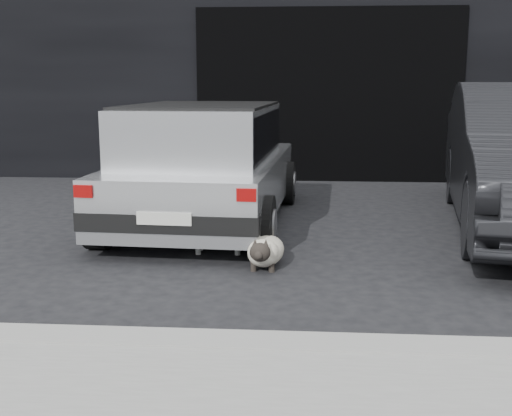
{
  "coord_description": "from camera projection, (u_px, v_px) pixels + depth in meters",
  "views": [
    {
      "loc": [
        0.64,
        -5.91,
        1.51
      ],
      "look_at": [
        0.25,
        -0.75,
        0.49
      ],
      "focal_mm": 45.0,
      "sensor_mm": 36.0,
      "label": 1
    }
  ],
  "objects": [
    {
      "name": "cat_siamese",
      "position": [
        265.0,
        251.0,
        5.28
      ],
      "size": [
        0.35,
        0.89,
        0.3
      ],
      "rotation": [
        0.0,
        0.0,
        3.05
      ],
      "color": "beige",
      "rests_on": "ground"
    },
    {
      "name": "cat_white",
      "position": [
        223.0,
        231.0,
        5.72
      ],
      "size": [
        0.89,
        0.31,
        0.41
      ],
      "rotation": [
        0.0,
        0.0,
        -1.55
      ],
      "color": "white",
      "rests_on": "ground"
    },
    {
      "name": "curb",
      "position": [
        367.0,
        352.0,
        3.49
      ],
      "size": [
        18.0,
        0.25,
        0.12
      ],
      "primitive_type": "cube",
      "color": "gray",
      "rests_on": "ground"
    },
    {
      "name": "garage_opening",
      "position": [
        328.0,
        96.0,
        9.7
      ],
      "size": [
        4.0,
        0.1,
        2.6
      ],
      "primitive_type": "cube",
      "color": "black",
      "rests_on": "ground"
    },
    {
      "name": "building_facade",
      "position": [
        326.0,
        25.0,
        11.43
      ],
      "size": [
        34.0,
        4.0,
        5.0
      ],
      "primitive_type": "cube",
      "color": "black",
      "rests_on": "ground"
    },
    {
      "name": "silver_hatchback",
      "position": [
        205.0,
        159.0,
        6.79
      ],
      "size": [
        1.89,
        3.57,
        1.28
      ],
      "rotation": [
        0.0,
        0.0,
        -0.06
      ],
      "color": "silver",
      "rests_on": "ground"
    },
    {
      "name": "ground",
      "position": [
        235.0,
        243.0,
        6.12
      ],
      "size": [
        80.0,
        80.0,
        0.0
      ],
      "primitive_type": "plane",
      "color": "black",
      "rests_on": "ground"
    }
  ]
}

